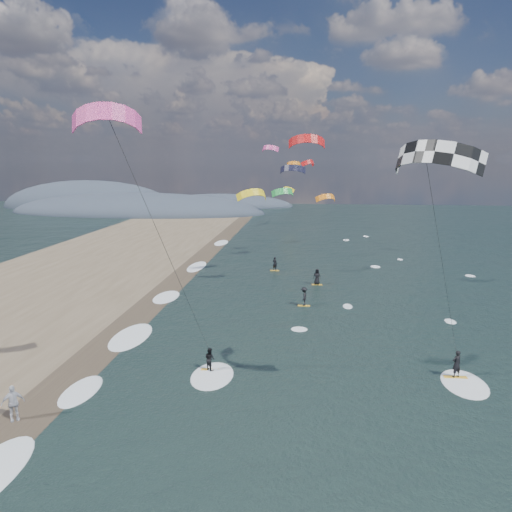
# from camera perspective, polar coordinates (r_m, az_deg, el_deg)

# --- Properties ---
(ground) EXTENTS (260.00, 260.00, 0.00)m
(ground) POSITION_cam_1_polar(r_m,az_deg,el_deg) (23.72, -0.69, -22.76)
(ground) COLOR black
(ground) RESTS_ON ground
(wet_sand_strip) EXTENTS (3.00, 240.00, 0.00)m
(wet_sand_strip) POSITION_cam_1_polar(r_m,az_deg,el_deg) (35.41, -18.74, -11.44)
(wet_sand_strip) COLOR #382D23
(wet_sand_strip) RESTS_ON ground
(coastal_hills) EXTENTS (80.00, 41.00, 15.00)m
(coastal_hills) POSITION_cam_1_polar(r_m,az_deg,el_deg) (136.53, -14.29, 5.16)
(coastal_hills) COLOR #3D4756
(coastal_hills) RESTS_ON ground
(kitesurfer_near_a) EXTENTS (7.81, 9.38, 14.58)m
(kitesurfer_near_a) POSITION_cam_1_polar(r_m,az_deg,el_deg) (25.56, 19.67, 5.33)
(kitesurfer_near_a) COLOR gold
(kitesurfer_near_a) RESTS_ON ground
(kitesurfer_near_b) EXTENTS (6.84, 8.53, 16.26)m
(kitesurfer_near_b) POSITION_cam_1_polar(r_m,az_deg,el_deg) (26.58, -12.16, 4.34)
(kitesurfer_near_b) COLOR gold
(kitesurfer_near_b) RESTS_ON ground
(far_kitesurfers) EXTENTS (6.03, 15.21, 1.77)m
(far_kitesurfers) POSITION_cam_1_polar(r_m,az_deg,el_deg) (50.44, 5.35, -3.15)
(far_kitesurfers) COLOR gold
(far_kitesurfers) RESTS_ON ground
(bg_kite_field) EXTENTS (13.53, 68.65, 9.34)m
(bg_kite_field) POSITION_cam_1_polar(r_m,az_deg,el_deg) (77.01, 4.18, 9.62)
(bg_kite_field) COLOR yellow
(bg_kite_field) RESTS_ON ground
(shoreline_surf) EXTENTS (2.40, 79.40, 0.11)m
(shoreline_surf) POSITION_cam_1_polar(r_m,az_deg,el_deg) (39.05, -14.20, -9.06)
(shoreline_surf) COLOR white
(shoreline_surf) RESTS_ON ground
(beach_walker) EXTENTS (1.16, 1.05, 1.90)m
(beach_walker) POSITION_cam_1_polar(r_m,az_deg,el_deg) (29.29, -26.04, -14.86)
(beach_walker) COLOR #B9BAC5
(beach_walker) RESTS_ON ground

